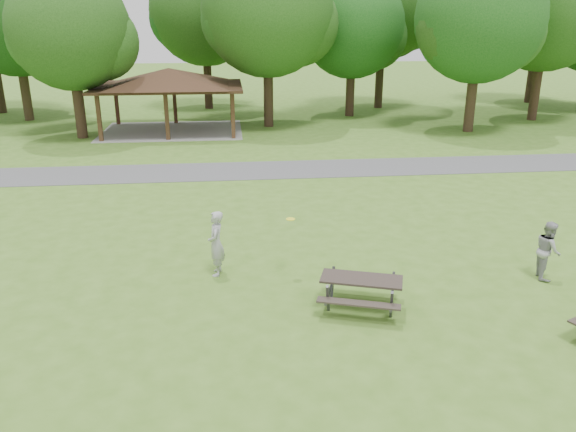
% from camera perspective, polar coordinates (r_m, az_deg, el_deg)
% --- Properties ---
extents(ground, '(160.00, 160.00, 0.00)m').
position_cam_1_polar(ground, '(12.61, -2.64, -11.83)').
color(ground, '#426D1F').
rests_on(ground, ground).
extents(asphalt_path, '(120.00, 3.20, 0.02)m').
position_cam_1_polar(asphalt_path, '(25.62, -4.62, 4.62)').
color(asphalt_path, '#4A4A4D').
rests_on(asphalt_path, ground).
extents(pavilion, '(8.60, 7.01, 3.76)m').
position_cam_1_polar(pavilion, '(35.11, -11.99, 13.36)').
color(pavilion, '#382414').
rests_on(pavilion, ground).
extents(tree_row_c, '(8.19, 7.80, 10.67)m').
position_cam_1_polar(tree_row_c, '(41.96, -25.91, 17.62)').
color(tree_row_c, '#312316').
rests_on(tree_row_c, ground).
extents(tree_row_d, '(6.93, 6.60, 9.27)m').
position_cam_1_polar(tree_row_d, '(34.33, -21.11, 16.94)').
color(tree_row_d, black).
rests_on(tree_row_d, ground).
extents(tree_row_e, '(8.40, 8.00, 11.02)m').
position_cam_1_polar(tree_row_e, '(35.89, -1.93, 19.83)').
color(tree_row_e, black).
rests_on(tree_row_e, ground).
extents(tree_row_f, '(7.35, 7.00, 9.55)m').
position_cam_1_polar(tree_row_f, '(40.24, 6.68, 18.34)').
color(tree_row_f, black).
rests_on(tree_row_f, ground).
extents(tree_row_g, '(7.77, 7.40, 10.25)m').
position_cam_1_polar(tree_row_g, '(35.92, 18.98, 18.13)').
color(tree_row_g, '#302115').
rests_on(tree_row_g, ground).
extents(tree_row_h, '(8.61, 8.20, 11.37)m').
position_cam_1_polar(tree_row_h, '(41.77, 24.94, 18.43)').
color(tree_row_h, '#332016').
rests_on(tree_row_h, ground).
extents(tree_deep_b, '(8.40, 8.00, 11.13)m').
position_cam_1_polar(tree_deep_b, '(43.81, -8.32, 19.72)').
color(tree_deep_b, black).
rests_on(tree_deep_b, ground).
extents(tree_deep_c, '(8.82, 8.40, 11.90)m').
position_cam_1_polar(tree_deep_c, '(44.37, 9.79, 20.37)').
color(tree_deep_c, black).
rests_on(tree_deep_c, ground).
extents(tree_deep_d, '(8.40, 8.00, 11.27)m').
position_cam_1_polar(tree_deep_d, '(50.70, 24.35, 18.40)').
color(tree_deep_d, black).
rests_on(tree_deep_d, ground).
extents(picnic_table_middle, '(2.28, 2.04, 0.82)m').
position_cam_1_polar(picnic_table_middle, '(13.41, 7.45, -7.00)').
color(picnic_table_middle, '#2B231F').
rests_on(picnic_table_middle, ground).
extents(frisbee_in_flight, '(0.28, 0.28, 0.02)m').
position_cam_1_polar(frisbee_in_flight, '(14.63, 0.26, -0.32)').
color(frisbee_in_flight, yellow).
rests_on(frisbee_in_flight, ground).
extents(frisbee_thrower, '(0.47, 0.68, 1.78)m').
position_cam_1_polar(frisbee_thrower, '(15.05, -7.31, -2.78)').
color(frisbee_thrower, '#A3A3A5').
rests_on(frisbee_thrower, ground).
extents(frisbee_catcher, '(0.77, 0.89, 1.57)m').
position_cam_1_polar(frisbee_catcher, '(16.29, 24.90, -3.15)').
color(frisbee_catcher, '#9A9A9C').
rests_on(frisbee_catcher, ground).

